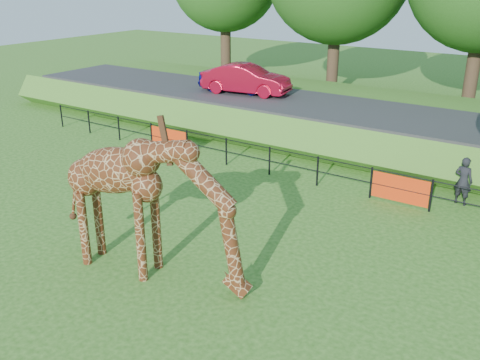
{
  "coord_description": "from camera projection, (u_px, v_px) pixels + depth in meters",
  "views": [
    {
      "loc": [
        7.73,
        -8.35,
        7.19
      ],
      "look_at": [
        0.28,
        2.65,
        2.0
      ],
      "focal_mm": 40.0,
      "sensor_mm": 36.0,
      "label": 1
    }
  ],
  "objects": [
    {
      "name": "road",
      "position": [
        380.0,
        114.0,
        23.39
      ],
      "size": [
        40.0,
        5.0,
        0.12
      ],
      "primitive_type": "cube",
      "color": "#2C2C2E",
      "rests_on": "embankment"
    },
    {
      "name": "visitor",
      "position": [
        463.0,
        181.0,
        17.45
      ],
      "size": [
        0.65,
        0.48,
        1.63
      ],
      "primitive_type": "imported",
      "rotation": [
        0.0,
        0.0,
        2.99
      ],
      "color": "black",
      "rests_on": "ground"
    },
    {
      "name": "car_red",
      "position": [
        246.0,
        79.0,
        26.86
      ],
      "size": [
        4.65,
        2.26,
        1.47
      ],
      "primitive_type": "imported",
      "rotation": [
        0.0,
        0.0,
        1.73
      ],
      "color": "#B40C27",
      "rests_on": "road"
    },
    {
      "name": "perimeter_fence",
      "position": [
        317.0,
        171.0,
        19.06
      ],
      "size": [
        28.07,
        0.1,
        1.1
      ],
      "primitive_type": null,
      "color": "black",
      "rests_on": "ground"
    },
    {
      "name": "embankment",
      "position": [
        390.0,
        123.0,
        24.81
      ],
      "size": [
        40.0,
        9.0,
        1.3
      ],
      "primitive_type": "cube",
      "color": "#295C17",
      "rests_on": "ground"
    },
    {
      "name": "giraffe",
      "position": [
        152.0,
        208.0,
        12.93
      ],
      "size": [
        5.3,
        1.74,
        3.72
      ],
      "primitive_type": null,
      "rotation": [
        0.0,
        0.0,
        0.15
      ],
      "color": "#4F2410",
      "rests_on": "ground"
    },
    {
      "name": "car_blue",
      "position": [
        235.0,
        79.0,
        27.46
      ],
      "size": [
        3.98,
        2.1,
        1.29
      ],
      "primitive_type": "imported",
      "rotation": [
        0.0,
        0.0,
        1.73
      ],
      "color": "#131A9C",
      "rests_on": "road"
    },
    {
      "name": "ground",
      "position": [
        170.0,
        286.0,
        13.09
      ],
      "size": [
        90.0,
        90.0,
        0.0
      ],
      "primitive_type": "plane",
      "color": "#295C17",
      "rests_on": "ground"
    }
  ]
}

